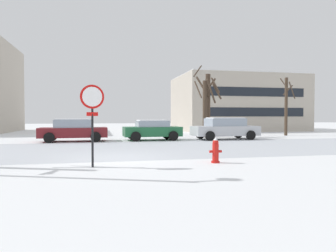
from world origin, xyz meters
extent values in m
plane|color=white|center=(0.00, 0.00, 0.00)|extent=(120.00, 120.00, 0.00)
cube|color=#B7BCC4|center=(0.00, 3.22, 0.00)|extent=(80.00, 8.44, 0.00)
cylinder|color=black|center=(-0.92, -1.99, 1.09)|extent=(0.07, 0.16, 2.18)
cylinder|color=red|center=(-0.92, -1.99, 2.23)|extent=(0.75, 0.17, 0.76)
cylinder|color=white|center=(-0.91, -2.00, 2.23)|extent=(0.61, 0.15, 0.62)
cube|color=red|center=(-0.92, -1.99, 1.68)|extent=(0.36, 0.10, 0.12)
cylinder|color=white|center=(-0.92, -1.98, 2.28)|extent=(0.41, 0.11, 0.42)
cylinder|color=red|center=(3.22, -2.01, 0.03)|extent=(0.30, 0.30, 0.06)
cylinder|color=red|center=(3.22, -2.01, 0.36)|extent=(0.22, 0.22, 0.61)
sphere|color=red|center=(3.22, -2.01, 0.71)|extent=(0.21, 0.21, 0.21)
cylinder|color=red|center=(3.06, -2.01, 0.39)|extent=(0.12, 0.09, 0.09)
cylinder|color=red|center=(3.38, -2.01, 0.39)|extent=(0.12, 0.09, 0.09)
sphere|color=white|center=(3.22, -2.01, 0.77)|extent=(0.15, 0.15, 0.15)
cube|color=maroon|center=(-2.37, 8.58, 0.58)|extent=(4.27, 1.89, 0.62)
cube|color=#8C99A8|center=(-2.37, 8.58, 1.14)|extent=(2.37, 1.69, 0.51)
cube|color=white|center=(-2.37, 8.58, 1.43)|extent=(2.16, 1.56, 0.06)
cylinder|color=black|center=(-1.03, 9.52, 0.32)|extent=(0.65, 0.24, 0.64)
cylinder|color=black|center=(-0.96, 7.74, 0.32)|extent=(0.65, 0.24, 0.64)
cylinder|color=black|center=(-3.77, 9.42, 0.32)|extent=(0.65, 0.24, 0.64)
cylinder|color=black|center=(-3.70, 7.64, 0.32)|extent=(0.65, 0.24, 0.64)
cube|color=#1E6038|center=(2.75, 8.56, 0.59)|extent=(3.89, 1.87, 0.63)
cube|color=#8C99A8|center=(2.75, 8.56, 1.11)|extent=(2.16, 1.67, 0.40)
cube|color=white|center=(2.75, 8.56, 1.34)|extent=(1.97, 1.54, 0.06)
cylinder|color=black|center=(3.96, 9.49, 0.32)|extent=(0.65, 0.24, 0.64)
cylinder|color=black|center=(4.02, 7.72, 0.32)|extent=(0.65, 0.24, 0.64)
cylinder|color=black|center=(1.47, 9.40, 0.32)|extent=(0.65, 0.24, 0.64)
cylinder|color=black|center=(1.53, 7.63, 0.32)|extent=(0.65, 0.24, 0.64)
cube|color=silver|center=(7.86, 8.22, 0.60)|extent=(4.66, 1.98, 0.67)
cube|color=#8C99A8|center=(7.86, 8.22, 1.20)|extent=(2.59, 1.76, 0.53)
cube|color=white|center=(7.86, 8.22, 1.50)|extent=(2.35, 1.63, 0.06)
cylinder|color=black|center=(9.32, 9.20, 0.32)|extent=(0.65, 0.24, 0.64)
cylinder|color=black|center=(9.39, 7.35, 0.32)|extent=(0.65, 0.24, 0.64)
cylinder|color=black|center=(6.33, 9.09, 0.32)|extent=(0.65, 0.24, 0.64)
cylinder|color=black|center=(6.40, 7.24, 0.32)|extent=(0.65, 0.24, 0.64)
cylinder|color=#423326|center=(14.56, 11.15, 2.42)|extent=(0.26, 0.26, 4.85)
cylinder|color=#423326|center=(14.25, 10.96, 4.27)|extent=(0.49, 0.71, 1.06)
cylinder|color=#423326|center=(14.86, 11.38, 3.83)|extent=(0.59, 0.72, 0.85)
cylinder|color=#423326|center=(14.80, 10.71, 3.75)|extent=(0.99, 0.60, 1.38)
cylinder|color=#423326|center=(7.14, 10.43, 2.16)|extent=(0.34, 0.34, 4.33)
cylinder|color=#423326|center=(7.65, 10.63, 4.01)|extent=(0.56, 1.15, 1.00)
cylinder|color=#423326|center=(7.49, 9.99, 3.49)|extent=(1.07, 0.87, 1.76)
cylinder|color=#423326|center=(7.79, 9.89, 3.92)|extent=(1.23, 1.42, 1.02)
cylinder|color=#423326|center=(7.69, 11.28, 2.48)|extent=(0.39, 0.39, 4.96)
cylinder|color=#423326|center=(7.15, 10.95, 3.87)|extent=(0.86, 1.26, 1.79)
cylinder|color=#423326|center=(6.86, 11.27, 3.74)|extent=(0.13, 1.73, 1.49)
cylinder|color=#423326|center=(8.24, 10.74, 3.55)|extent=(1.25, 1.27, 1.18)
cylinder|color=#423326|center=(7.00, 11.82, 5.26)|extent=(1.18, 1.48, 1.18)
cube|color=#B2A899|center=(14.89, 21.59, 3.08)|extent=(13.60, 9.42, 6.16)
cube|color=white|center=(14.89, 21.59, 6.21)|extent=(13.33, 9.24, 0.10)
cube|color=black|center=(14.89, 16.85, 2.05)|extent=(10.88, 0.04, 0.90)
cube|color=black|center=(14.89, 16.85, 4.11)|extent=(10.88, 0.04, 0.90)
camera|label=1|loc=(-0.66, -12.07, 1.61)|focal=33.06mm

